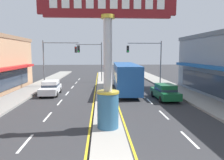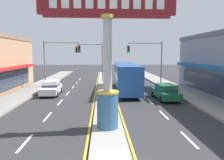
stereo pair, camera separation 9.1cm
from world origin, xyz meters
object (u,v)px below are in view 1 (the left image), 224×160
(district_sign, at_px, (108,58))
(traffic_light_right_side, at_px, (148,55))
(traffic_light_left_side, at_px, (57,55))
(sedan_near_right_lane, at_px, (51,88))
(bus_far_right_lane, at_px, (125,76))
(traffic_light_median_far, at_px, (92,56))
(sedan_near_left_lane, at_px, (165,92))

(district_sign, bearing_deg, traffic_light_right_side, 69.48)
(traffic_light_left_side, distance_m, sedan_near_right_lane, 6.25)
(traffic_light_right_side, distance_m, bus_far_right_lane, 5.71)
(sedan_near_right_lane, bearing_deg, district_sign, -61.61)
(district_sign, xyz_separation_m, traffic_light_median_far, (-1.74, 20.70, -0.04))
(traffic_light_left_side, height_order, sedan_near_right_lane, traffic_light_left_side)
(district_sign, height_order, traffic_light_right_side, district_sign)
(district_sign, bearing_deg, sedan_near_right_lane, 118.39)
(district_sign, distance_m, bus_far_right_lane, 13.13)
(sedan_near_right_lane, xyz_separation_m, bus_far_right_lane, (8.42, 1.82, 1.08))
(district_sign, distance_m, traffic_light_right_side, 17.53)
(traffic_light_left_side, bearing_deg, sedan_near_right_lane, -86.89)
(sedan_near_left_lane, bearing_deg, district_sign, -126.90)
(traffic_light_right_side, height_order, sedan_near_right_lane, traffic_light_right_side)
(traffic_light_right_side, bearing_deg, sedan_near_right_lane, -155.11)
(sedan_near_left_lane, bearing_deg, traffic_light_right_side, 88.12)
(sedan_near_right_lane, bearing_deg, sedan_near_left_lane, -14.55)
(traffic_light_median_far, relative_size, sedan_near_right_lane, 1.42)
(sedan_near_right_lane, bearing_deg, bus_far_right_lane, 12.19)
(traffic_light_right_side, distance_m, sedan_near_left_lane, 9.28)
(traffic_light_left_side, bearing_deg, bus_far_right_lane, -21.25)
(sedan_near_right_lane, height_order, bus_far_right_lane, bus_far_right_lane)
(sedan_near_right_lane, distance_m, bus_far_right_lane, 8.68)
(traffic_light_right_side, xyz_separation_m, traffic_light_median_far, (-7.88, 4.29, -0.05))
(traffic_light_left_side, distance_m, sedan_near_left_lane, 14.97)
(sedan_near_right_lane, bearing_deg, traffic_light_left_side, 93.11)
(traffic_light_right_side, distance_m, sedan_near_right_lane, 13.68)
(traffic_light_median_far, bearing_deg, sedan_near_right_lane, -112.71)
(district_sign, height_order, traffic_light_median_far, district_sign)
(traffic_light_right_side, xyz_separation_m, sedan_near_left_lane, (-0.28, -8.61, -3.46))
(traffic_light_right_side, bearing_deg, traffic_light_median_far, 151.44)
(district_sign, distance_m, sedan_near_right_lane, 12.80)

